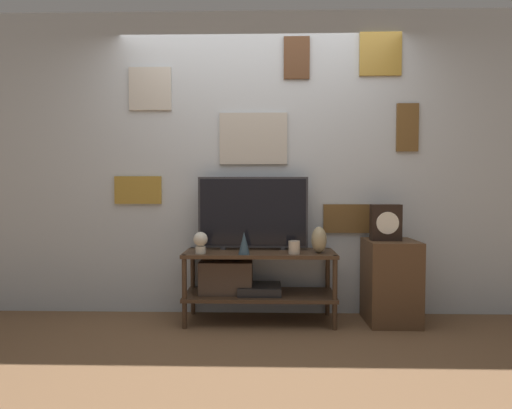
# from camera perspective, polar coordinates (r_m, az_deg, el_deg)

# --- Properties ---
(ground_plane) EXTENTS (12.00, 12.00, 0.00)m
(ground_plane) POSITION_cam_1_polar(r_m,az_deg,el_deg) (3.30, 0.45, -17.77)
(ground_plane) COLOR brown
(wall_back) EXTENTS (6.40, 0.08, 2.70)m
(wall_back) POSITION_cam_1_polar(r_m,az_deg,el_deg) (3.62, 0.63, 5.92)
(wall_back) COLOR #B2BCC6
(wall_back) RESTS_ON ground_plane
(media_console) EXTENTS (1.27, 0.43, 0.60)m
(media_console) POSITION_cam_1_polar(r_m,az_deg,el_deg) (3.44, -1.38, -10.37)
(media_console) COLOR #422D1E
(media_console) RESTS_ON ground_plane
(television) EXTENTS (0.95, 0.05, 0.63)m
(television) POSITION_cam_1_polar(r_m,az_deg,el_deg) (3.45, -0.44, -1.14)
(television) COLOR #333338
(television) RESTS_ON media_console
(vase_urn_stoneware) EXTENTS (0.12, 0.15, 0.22)m
(vase_urn_stoneware) POSITION_cam_1_polar(r_m,az_deg,el_deg) (3.34, 8.99, -5.01)
(vase_urn_stoneware) COLOR tan
(vase_urn_stoneware) RESTS_ON media_console
(vase_slim_bronze) EXTENTS (0.09, 0.09, 0.18)m
(vase_slim_bronze) POSITION_cam_1_polar(r_m,az_deg,el_deg) (3.24, -1.71, -5.54)
(vase_slim_bronze) COLOR #2D4251
(vase_slim_bronze) RESTS_ON media_console
(candle_jar) EXTENTS (0.09, 0.09, 0.11)m
(candle_jar) POSITION_cam_1_polar(r_m,az_deg,el_deg) (3.28, 5.48, -6.11)
(candle_jar) COLOR #C1B29E
(candle_jar) RESTS_ON media_console
(decorative_bust) EXTENTS (0.12, 0.12, 0.18)m
(decorative_bust) POSITION_cam_1_polar(r_m,az_deg,el_deg) (3.30, -7.93, -5.23)
(decorative_bust) COLOR beige
(decorative_bust) RESTS_ON media_console
(side_table) EXTENTS (0.42, 0.42, 0.70)m
(side_table) POSITION_cam_1_polar(r_m,az_deg,el_deg) (3.60, 18.67, -10.36)
(side_table) COLOR #513823
(side_table) RESTS_ON ground_plane
(mantel_clock) EXTENTS (0.24, 0.11, 0.30)m
(mantel_clock) POSITION_cam_1_polar(r_m,az_deg,el_deg) (3.49, 18.05, -2.46)
(mantel_clock) COLOR black
(mantel_clock) RESTS_ON side_table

